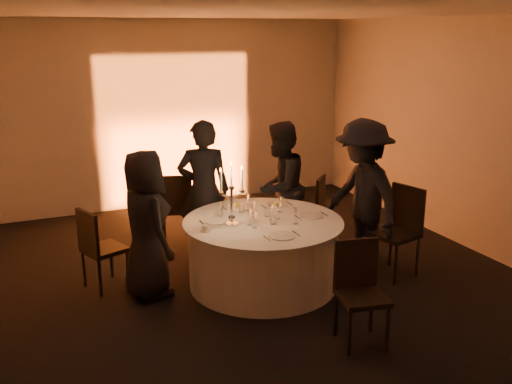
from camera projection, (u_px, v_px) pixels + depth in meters
name	position (u px, v px, depth m)	size (l,w,h in m)	color
floor	(263.00, 284.00, 6.58)	(7.00, 7.00, 0.00)	black
ceiling	(264.00, 12.00, 5.76)	(7.00, 7.00, 0.00)	silver
wall_back	(175.00, 114.00, 9.26)	(7.00, 7.00, 0.00)	#BBB7AE
wall_right	(476.00, 137.00, 7.32)	(7.00, 7.00, 0.00)	#BBB7AE
uplighter_fixture	(184.00, 204.00, 9.39)	(0.25, 0.12, 0.10)	black
banquet_table	(263.00, 253.00, 6.48)	(1.80, 1.80, 0.77)	black
chair_left	(98.00, 245.00, 6.32)	(0.53, 0.53, 0.94)	black
chair_back_left	(176.00, 205.00, 7.66)	(0.54, 0.54, 0.99)	black
chair_back_right	(313.00, 204.00, 7.87)	(0.56, 0.56, 0.90)	black
chair_right	(400.00, 225.00, 6.72)	(0.57, 0.57, 1.07)	black
chair_front	(359.00, 286.00, 5.27)	(0.50, 0.50, 0.97)	black
guest_left	(146.00, 225.00, 6.10)	(0.80, 0.52, 1.63)	black
guest_back_left	(204.00, 191.00, 7.10)	(0.65, 0.43, 1.78)	black
guest_back_right	(280.00, 187.00, 7.38)	(0.83, 0.65, 1.71)	black
guest_right	(362.00, 197.00, 6.74)	(1.19, 0.69, 1.85)	black
plate_left	(217.00, 221.00, 6.34)	(0.36, 0.28, 0.01)	white
plate_back_left	(238.00, 206.00, 6.84)	(0.36, 0.25, 0.08)	white
plate_back_right	(277.00, 204.00, 6.91)	(0.35, 0.27, 0.08)	white
plate_right	(311.00, 216.00, 6.52)	(0.36, 0.28, 0.01)	white
plate_front	(282.00, 236.00, 5.88)	(0.36, 0.28, 0.01)	white
coffee_cup	(206.00, 228.00, 6.04)	(0.11, 0.11, 0.07)	white
candelabra	(232.00, 203.00, 6.17)	(0.30, 0.14, 0.71)	silver
wine_glass_a	(271.00, 208.00, 6.35)	(0.07, 0.07, 0.19)	silver
wine_glass_b	(278.00, 207.00, 6.39)	(0.07, 0.07, 0.19)	silver
wine_glass_c	(280.00, 201.00, 6.63)	(0.07, 0.07, 0.19)	silver
wine_glass_d	(296.00, 212.00, 6.23)	(0.07, 0.07, 0.19)	silver
wine_glass_e	(254.00, 206.00, 6.45)	(0.07, 0.07, 0.19)	silver
wine_glass_f	(221.00, 207.00, 6.38)	(0.07, 0.07, 0.19)	silver
wine_glass_g	(255.00, 216.00, 6.10)	(0.07, 0.07, 0.19)	silver
wine_glass_h	(250.00, 213.00, 6.19)	(0.07, 0.07, 0.19)	silver
wine_glass_i	(247.00, 199.00, 6.69)	(0.07, 0.07, 0.19)	silver
tumbler_a	(220.00, 213.00, 6.50)	(0.07, 0.07, 0.09)	silver
tumbler_b	(273.00, 220.00, 6.24)	(0.07, 0.07, 0.09)	silver
tumbler_c	(242.00, 209.00, 6.64)	(0.07, 0.07, 0.09)	silver
tumbler_d	(267.00, 213.00, 6.49)	(0.07, 0.07, 0.09)	silver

